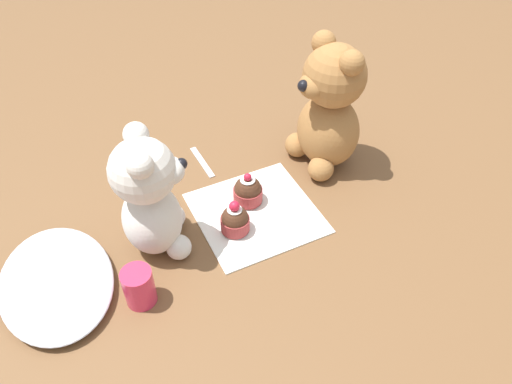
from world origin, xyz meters
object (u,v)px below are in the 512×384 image
Objects in this scene: teddy_bear_tan at (329,109)px; juice_glass at (139,287)px; teaspoon at (202,162)px; teddy_bear_cream at (150,197)px; cupcake_near_tan_bear at (250,190)px; cupcake_near_cream_bear at (235,220)px.

teddy_bear_tan reaches higher than juice_glass.
juice_glass is (-0.17, 0.44, -0.09)m from teddy_bear_tan.
teddy_bear_tan is 2.55× the size of teaspoon.
teddy_bear_tan reaches higher than teddy_bear_cream.
cupcake_near_tan_bear is 0.15m from teaspoon.
cupcake_near_cream_bear is at bearing -91.98° from teddy_bear_cream.
teddy_bear_cream is 0.87× the size of teddy_bear_tan.
teaspoon is (0.10, 0.23, -0.13)m from teddy_bear_tan.
teddy_bear_cream reaches higher than cupcake_near_cream_bear.
teddy_bear_tan is 0.22m from cupcake_near_tan_bear.
teddy_bear_tan reaches higher than cupcake_near_tan_bear.
teddy_bear_cream is 3.48× the size of cupcake_near_cream_bear.
cupcake_near_tan_bear is (0.06, -0.06, -0.00)m from cupcake_near_cream_bear.
cupcake_near_cream_bear is at bearing 135.40° from cupcake_near_tan_bear.
juice_glass is at bearing -39.22° from teaspoon.
teddy_bear_tan is 0.48m from juice_glass.
cupcake_near_cream_bear is at bearing -71.04° from teddy_bear_tan.
teddy_bear_tan reaches higher than teaspoon.
cupcake_near_tan_bear is at bearing -70.73° from teddy_bear_cream.
cupcake_near_cream_bear is at bearing -6.08° from teaspoon.
teaspoon is at bearing 15.41° from cupcake_near_tan_bear.
teddy_bear_tan is at bearing -69.07° from juice_glass.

